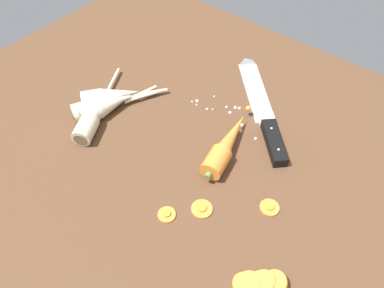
% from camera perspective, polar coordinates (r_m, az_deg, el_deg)
% --- Properties ---
extents(ground_plane, '(1.20, 0.90, 0.04)m').
position_cam_1_polar(ground_plane, '(0.75, 0.96, -0.82)').
color(ground_plane, brown).
extents(chefs_knife, '(0.27, 0.27, 0.04)m').
position_cam_1_polar(chefs_knife, '(0.83, 10.66, 6.51)').
color(chefs_knife, silver).
rests_on(chefs_knife, ground_plane).
extents(whole_carrot, '(0.07, 0.21, 0.04)m').
position_cam_1_polar(whole_carrot, '(0.71, 5.41, -0.17)').
color(whole_carrot, orange).
rests_on(whole_carrot, ground_plane).
extents(parsnip_front, '(0.07, 0.18, 0.04)m').
position_cam_1_polar(parsnip_front, '(0.81, -13.22, 5.82)').
color(parsnip_front, beige).
rests_on(parsnip_front, ground_plane).
extents(parsnip_mid_left, '(0.13, 0.22, 0.04)m').
position_cam_1_polar(parsnip_mid_left, '(0.80, -15.11, 4.74)').
color(parsnip_mid_left, beige).
rests_on(parsnip_mid_left, ground_plane).
extents(parsnip_mid_right, '(0.11, 0.19, 0.04)m').
position_cam_1_polar(parsnip_mid_right, '(0.81, -13.73, 5.99)').
color(parsnip_mid_right, beige).
rests_on(parsnip_mid_right, ground_plane).
extents(parsnip_back, '(0.13, 0.17, 0.04)m').
position_cam_1_polar(parsnip_back, '(0.83, -12.69, 7.37)').
color(parsnip_back, beige).
rests_on(parsnip_back, ground_plane).
extents(carrot_slice_stack, '(0.07, 0.06, 0.03)m').
position_cam_1_polar(carrot_slice_stack, '(0.60, 10.43, -20.62)').
color(carrot_slice_stack, orange).
rests_on(carrot_slice_stack, ground_plane).
extents(carrot_slice_stray_near, '(0.04, 0.04, 0.01)m').
position_cam_1_polar(carrot_slice_stray_near, '(0.65, 1.56, -10.07)').
color(carrot_slice_stray_near, orange).
rests_on(carrot_slice_stray_near, ground_plane).
extents(carrot_slice_stray_mid, '(0.03, 0.03, 0.01)m').
position_cam_1_polar(carrot_slice_stray_mid, '(0.66, 12.11, -9.66)').
color(carrot_slice_stray_mid, orange).
rests_on(carrot_slice_stray_mid, ground_plane).
extents(carrot_slice_stray_far, '(0.03, 0.03, 0.01)m').
position_cam_1_polar(carrot_slice_stray_far, '(0.64, -4.00, -10.93)').
color(carrot_slice_stray_far, orange).
rests_on(carrot_slice_stray_far, ground_plane).
extents(mince_crumbs, '(0.18, 0.06, 0.01)m').
position_cam_1_polar(mince_crumbs, '(0.80, 6.18, 4.70)').
color(mince_crumbs, silver).
rests_on(mince_crumbs, ground_plane).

